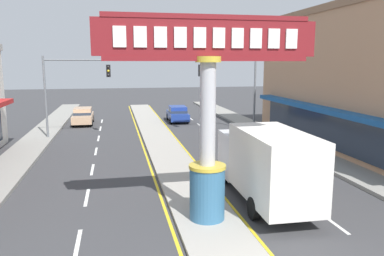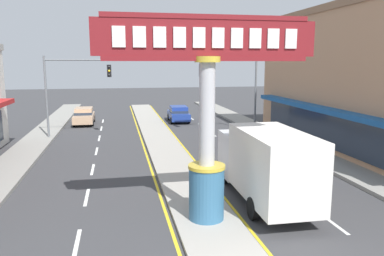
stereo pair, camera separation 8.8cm
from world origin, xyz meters
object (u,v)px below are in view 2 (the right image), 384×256
(sedan_near_left_lane, at_px, (179,114))
(sedan_far_right_lane, at_px, (84,116))
(traffic_light_left_side, at_px, (70,82))
(traffic_light_right_side, at_px, (235,81))
(box_truck_near_right_lane, at_px, (265,163))
(district_sign, at_px, (207,118))

(sedan_near_left_lane, bearing_deg, sedan_far_right_lane, 178.40)
(traffic_light_left_side, xyz_separation_m, traffic_light_right_side, (12.80, 0.02, 0.00))
(box_truck_near_right_lane, bearing_deg, sedan_near_left_lane, 89.94)
(traffic_light_right_side, height_order, box_truck_near_right_lane, traffic_light_right_side)
(sedan_far_right_lane, distance_m, sedan_near_left_lane, 8.93)
(district_sign, relative_size, traffic_light_left_side, 1.24)
(traffic_light_left_side, bearing_deg, district_sign, -69.36)
(district_sign, height_order, sedan_near_left_lane, district_sign)
(traffic_light_left_side, bearing_deg, traffic_light_right_side, 0.10)
(traffic_light_left_side, bearing_deg, box_truck_near_right_lane, -59.34)
(district_sign, bearing_deg, sedan_near_left_lane, 83.24)
(district_sign, height_order, sedan_far_right_lane, district_sign)
(box_truck_near_right_lane, relative_size, sedan_far_right_lane, 1.61)
(traffic_light_right_side, distance_m, sedan_far_right_lane, 14.72)
(box_truck_near_right_lane, bearing_deg, traffic_light_right_side, 76.91)
(district_sign, xyz_separation_m, sedan_near_left_lane, (2.81, 23.71, -3.05))
(box_truck_near_right_lane, bearing_deg, sedan_far_right_lane, 111.61)
(sedan_far_right_lane, bearing_deg, traffic_light_left_side, -92.34)
(traffic_light_left_side, height_order, traffic_light_right_side, same)
(district_sign, distance_m, box_truck_near_right_lane, 3.82)
(traffic_light_left_side, height_order, sedan_near_left_lane, traffic_light_left_side)
(traffic_light_right_side, xyz_separation_m, box_truck_near_right_lane, (-3.61, -15.53, -2.55))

